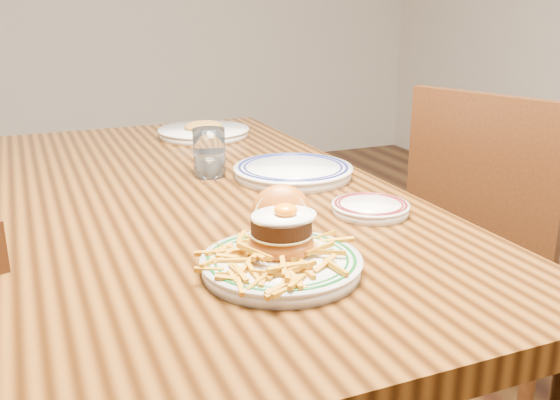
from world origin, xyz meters
name	(u,v)px	position (x,y,z in m)	size (l,w,h in m)	color
table	(200,227)	(0.00, 0.00, 0.66)	(0.85, 1.60, 0.75)	black
chair_right	(496,243)	(0.85, -0.03, 0.50)	(0.56, 0.56, 0.93)	#3C200C
main_plate	(281,249)	(0.01, -0.46, 0.78)	(0.25, 0.27, 0.12)	silver
side_plate	(371,207)	(0.27, -0.29, 0.76)	(0.15, 0.16, 0.02)	silver
rear_plate	(293,171)	(0.24, 0.01, 0.77)	(0.28, 0.28, 0.03)	silver
water_glass	(209,155)	(0.06, 0.11, 0.80)	(0.08, 0.08, 0.12)	white
far_plate	(204,132)	(0.17, 0.54, 0.77)	(0.28, 0.28, 0.05)	silver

